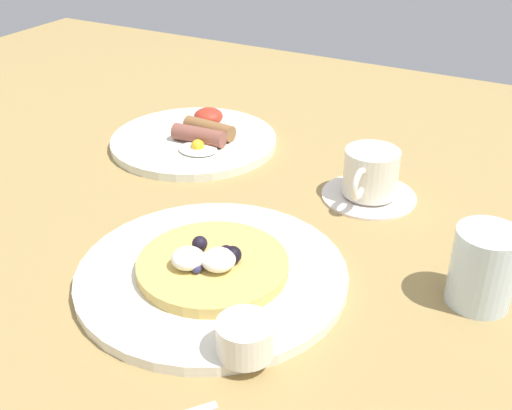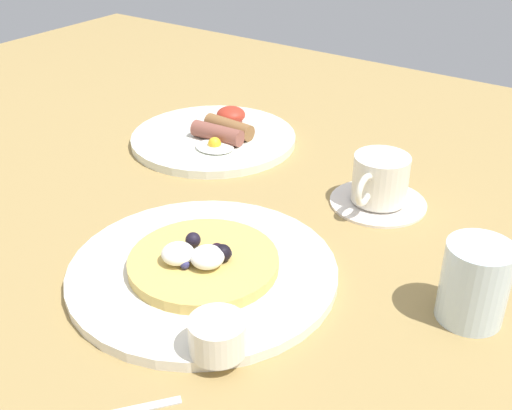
{
  "view_description": "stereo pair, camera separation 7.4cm",
  "coord_description": "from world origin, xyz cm",
  "px_view_note": "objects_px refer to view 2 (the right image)",
  "views": [
    {
      "loc": [
        35.94,
        -55.08,
        41.23
      ],
      "look_at": [
        4.72,
        2.17,
        4.0
      ],
      "focal_mm": 44.32,
      "sensor_mm": 36.0,
      "label": 1
    },
    {
      "loc": [
        42.25,
        -51.16,
        41.23
      ],
      "look_at": [
        4.72,
        2.17,
        4.0
      ],
      "focal_mm": 44.32,
      "sensor_mm": 36.0,
      "label": 2
    }
  ],
  "objects_px": {
    "syrup_ramekin": "(218,335)",
    "coffee_cup": "(380,178)",
    "coffee_saucer": "(378,201)",
    "water_glass": "(475,283)",
    "breakfast_plate": "(214,139)",
    "pancake_plate": "(203,271)"
  },
  "relations": [
    {
      "from": "syrup_ramekin",
      "to": "coffee_cup",
      "type": "distance_m",
      "value": 0.35
    },
    {
      "from": "coffee_saucer",
      "to": "water_glass",
      "type": "height_order",
      "value": "water_glass"
    },
    {
      "from": "syrup_ramekin",
      "to": "breakfast_plate",
      "type": "relative_size",
      "value": 0.2
    },
    {
      "from": "coffee_saucer",
      "to": "breakfast_plate",
      "type": "bearing_deg",
      "value": 174.14
    },
    {
      "from": "coffee_saucer",
      "to": "coffee_cup",
      "type": "distance_m",
      "value": 0.04
    },
    {
      "from": "pancake_plate",
      "to": "coffee_saucer",
      "type": "relative_size",
      "value": 2.33
    },
    {
      "from": "syrup_ramekin",
      "to": "breakfast_plate",
      "type": "xyz_separation_m",
      "value": [
        -0.31,
        0.38,
        -0.02
      ]
    },
    {
      "from": "pancake_plate",
      "to": "coffee_cup",
      "type": "xyz_separation_m",
      "value": [
        0.09,
        0.26,
        0.03
      ]
    },
    {
      "from": "water_glass",
      "to": "syrup_ramekin",
      "type": "bearing_deg",
      "value": -130.95
    },
    {
      "from": "pancake_plate",
      "to": "coffee_saucer",
      "type": "bearing_deg",
      "value": 71.36
    },
    {
      "from": "breakfast_plate",
      "to": "syrup_ramekin",
      "type": "bearing_deg",
      "value": -51.02
    },
    {
      "from": "coffee_cup",
      "to": "breakfast_plate",
      "type": "bearing_deg",
      "value": 173.78
    },
    {
      "from": "breakfast_plate",
      "to": "water_glass",
      "type": "xyz_separation_m",
      "value": [
        0.48,
        -0.19,
        0.04
      ]
    },
    {
      "from": "pancake_plate",
      "to": "water_glass",
      "type": "height_order",
      "value": "water_glass"
    },
    {
      "from": "coffee_saucer",
      "to": "coffee_cup",
      "type": "height_order",
      "value": "coffee_cup"
    },
    {
      "from": "pancake_plate",
      "to": "syrup_ramekin",
      "type": "height_order",
      "value": "syrup_ramekin"
    },
    {
      "from": "water_glass",
      "to": "pancake_plate",
      "type": "bearing_deg",
      "value": -159.19
    },
    {
      "from": "syrup_ramekin",
      "to": "coffee_saucer",
      "type": "relative_size",
      "value": 0.42
    },
    {
      "from": "pancake_plate",
      "to": "breakfast_plate",
      "type": "bearing_deg",
      "value": 126.62
    },
    {
      "from": "pancake_plate",
      "to": "syrup_ramekin",
      "type": "xyz_separation_m",
      "value": [
        0.09,
        -0.09,
        0.02
      ]
    },
    {
      "from": "coffee_saucer",
      "to": "coffee_cup",
      "type": "relative_size",
      "value": 1.22
    },
    {
      "from": "syrup_ramekin",
      "to": "breakfast_plate",
      "type": "distance_m",
      "value": 0.49
    }
  ]
}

